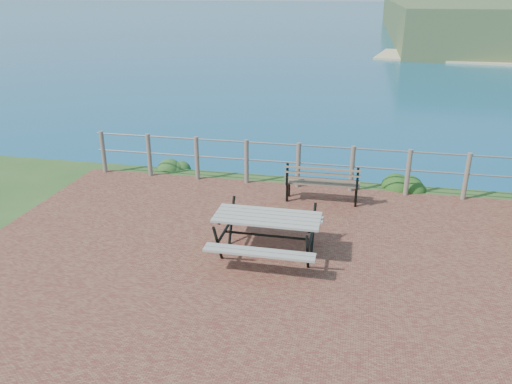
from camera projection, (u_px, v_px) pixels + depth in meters
ground at (270, 263)px, 7.97m from camera, size 10.00×7.00×0.12m
ocean at (365, 1)px, 189.29m from camera, size 1200.00×1200.00×0.00m
safety_railing at (298, 163)px, 10.79m from camera, size 9.40×0.10×1.00m
picnic_table at (267, 231)px, 7.98m from camera, size 1.68×1.46×0.71m
park_bench at (322, 177)px, 10.04m from camera, size 1.49×0.39×0.84m
shrub_lip_west at (174, 167)px, 12.28m from camera, size 0.66×0.66×0.35m
shrub_lip_east at (407, 189)px, 10.92m from camera, size 0.88×0.88×0.66m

